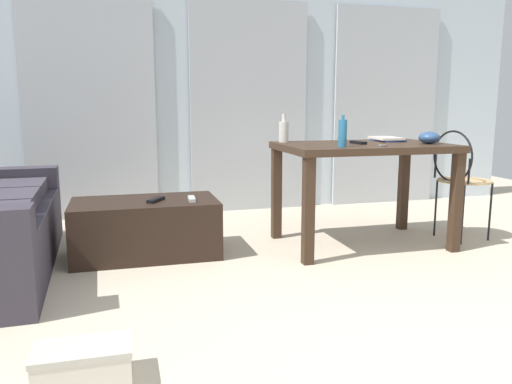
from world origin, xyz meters
The scene contains 15 objects.
ground_plane centered at (0.00, 1.31, 0.00)m, with size 8.21×8.21×0.00m, color beige.
wall_back centered at (0.00, 3.42, 1.23)m, with size 5.86×0.10×2.47m, color silver.
curtains centered at (0.00, 3.34, 1.02)m, with size 4.17×0.03×2.05m.
coffee_table centered at (-1.10, 1.99, 0.20)m, with size 1.00×0.56×0.39m.
craft_table centered at (0.49, 1.85, 0.66)m, with size 1.23×0.80×0.77m.
wire_chair centered at (1.29, 1.80, 0.54)m, with size 0.41×0.42×0.86m.
bottle_near centered at (-0.03, 2.15, 0.85)m, with size 0.07×0.07×0.22m.
bottle_far centered at (0.21, 1.62, 0.86)m, with size 0.06×0.06×0.22m.
bowl centered at (0.95, 1.72, 0.81)m, with size 0.15×0.15×0.09m, color #2D4C7A.
book_stack centered at (0.79, 2.04, 0.79)m, with size 0.21×0.29×0.03m.
tv_remote_on_table centered at (0.44, 1.84, 0.78)m, with size 0.05×0.16×0.02m, color black.
scissors centered at (0.53, 1.62, 0.77)m, with size 0.07×0.11×0.00m.
tv_remote_primary centered at (-0.79, 1.90, 0.41)m, with size 0.04×0.17×0.02m, color #B7B7B2.
tv_remote_secondary centered at (-1.03, 1.94, 0.41)m, with size 0.05×0.18×0.02m, color black.
shoebox centered at (-1.43, 0.34, 0.08)m, with size 0.36×0.21×0.15m.
Camera 1 is at (-1.26, -1.55, 1.06)m, focal length 35.43 mm.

